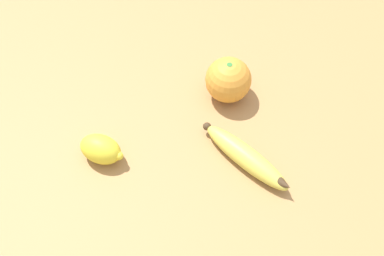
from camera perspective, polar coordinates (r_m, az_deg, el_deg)
name	(u,v)px	position (r m, az deg, el deg)	size (l,w,h in m)	color
ground_plane	(261,149)	(0.92, 7.35, -2.24)	(3.00, 3.00, 0.00)	#A87A47
banana	(245,156)	(0.88, 5.72, -3.03)	(0.19, 0.04, 0.04)	#DBCC4C
orange	(228,80)	(0.95, 3.89, 5.15)	(0.08, 0.08, 0.08)	orange
lemon	(101,149)	(0.89, -9.69, -2.24)	(0.08, 0.07, 0.05)	yellow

